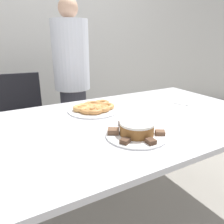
{
  "coord_description": "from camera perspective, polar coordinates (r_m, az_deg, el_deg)",
  "views": [
    {
      "loc": [
        -0.67,
        -1.07,
        1.22
      ],
      "look_at": [
        -0.06,
        0.01,
        0.8
      ],
      "focal_mm": 35.0,
      "sensor_mm": 36.0,
      "label": 1
    }
  ],
  "objects": [
    {
      "name": "table",
      "position": [
        1.38,
        2.34,
        -4.72
      ],
      "size": [
        1.92,
        1.07,
        0.74
      ],
      "color": "silver",
      "rests_on": "ground_plane"
    },
    {
      "name": "donut_5",
      "position": [
        1.5,
        -7.99,
        1.02
      ],
      "size": [
        0.12,
        0.12,
        0.03
      ],
      "color": "tan",
      "rests_on": "plate_donuts"
    },
    {
      "name": "ground_plane",
      "position": [
        1.76,
        2.02,
        -25.32
      ],
      "size": [
        12.0,
        12.0,
        0.0
      ],
      "primitive_type": "plane",
      "color": "gray"
    },
    {
      "name": "donut_4",
      "position": [
        1.54,
        -6.88,
        1.47
      ],
      "size": [
        0.12,
        0.12,
        0.03
      ],
      "color": "#D18E4C",
      "rests_on": "plate_donuts"
    },
    {
      "name": "donut_1",
      "position": [
        1.53,
        -1.53,
        1.52
      ],
      "size": [
        0.12,
        0.12,
        0.03
      ],
      "color": "tan",
      "rests_on": "plate_donuts"
    },
    {
      "name": "person_standing",
      "position": [
        2.09,
        -10.31,
        7.29
      ],
      "size": [
        0.33,
        0.33,
        1.55
      ],
      "color": "#383842",
      "rests_on": "ground_plane"
    },
    {
      "name": "plate_donuts",
      "position": [
        1.52,
        -4.79,
        0.53
      ],
      "size": [
        0.36,
        0.36,
        0.01
      ],
      "color": "white",
      "rests_on": "table"
    },
    {
      "name": "donut_6",
      "position": [
        1.46,
        -6.07,
        0.46
      ],
      "size": [
        0.12,
        0.12,
        0.03
      ],
      "color": "#C68447",
      "rests_on": "plate_donuts"
    },
    {
      "name": "napkin",
      "position": [
        1.8,
        18.22,
        2.51
      ],
      "size": [
        0.19,
        0.17,
        0.01
      ],
      "color": "white",
      "rests_on": "table"
    },
    {
      "name": "wall_back",
      "position": [
        2.79,
        -16.47,
        19.67
      ],
      "size": [
        8.0,
        0.05,
        2.6
      ],
      "color": "silver",
      "rests_on": "ground_plane"
    },
    {
      "name": "office_chair_left",
      "position": [
        2.16,
        -22.25,
        -3.82
      ],
      "size": [
        0.49,
        0.49,
        0.92
      ],
      "rotation": [
        0.0,
        0.0,
        -0.11
      ],
      "color": "black",
      "rests_on": "ground_plane"
    },
    {
      "name": "plate_cake",
      "position": [
        1.14,
        6.43,
        -5.94
      ],
      "size": [
        0.32,
        0.32,
        0.01
      ],
      "color": "white",
      "rests_on": "table"
    },
    {
      "name": "lamington_4",
      "position": [
        1.05,
        10.1,
        -7.55
      ],
      "size": [
        0.04,
        0.05,
        0.02
      ],
      "rotation": [
        0.0,
        0.0,
        4.68
      ],
      "color": "#513828",
      "rests_on": "plate_cake"
    },
    {
      "name": "donut_8",
      "position": [
        1.48,
        -2.75,
        0.96
      ],
      "size": [
        0.11,
        0.11,
        0.04
      ],
      "color": "#D18E4C",
      "rests_on": "plate_donuts"
    },
    {
      "name": "lamington_5",
      "position": [
        1.15,
        12.45,
        -5.27
      ],
      "size": [
        0.06,
        0.06,
        0.02
      ],
      "rotation": [
        0.0,
        0.0,
        5.73
      ],
      "color": "brown",
      "rests_on": "plate_cake"
    },
    {
      "name": "lamington_3",
      "position": [
        1.04,
        3.47,
        -7.54
      ],
      "size": [
        0.06,
        0.06,
        0.02
      ],
      "rotation": [
        0.0,
        0.0,
        3.63
      ],
      "color": "#513828",
      "rests_on": "plate_cake"
    },
    {
      "name": "donut_0",
      "position": [
        1.52,
        -4.81,
        1.22
      ],
      "size": [
        0.12,
        0.12,
        0.03
      ],
      "color": "#D18E4C",
      "rests_on": "plate_donuts"
    },
    {
      "name": "lamington_0",
      "position": [
        1.24,
        8.94,
        -3.28
      ],
      "size": [
        0.06,
        0.06,
        0.02
      ],
      "rotation": [
        0.0,
        0.0,
        0.49
      ],
      "color": "brown",
      "rests_on": "plate_cake"
    },
    {
      "name": "lamington_2",
      "position": [
        1.13,
        0.37,
        -5.02
      ],
      "size": [
        0.08,
        0.07,
        0.03
      ],
      "rotation": [
        0.0,
        0.0,
        2.58
      ],
      "color": "brown",
      "rests_on": "plate_cake"
    },
    {
      "name": "frosted_cake",
      "position": [
        1.13,
        6.5,
        -4.15
      ],
      "size": [
        0.18,
        0.18,
        0.07
      ],
      "color": "brown",
      "rests_on": "plate_cake"
    },
    {
      "name": "donut_3",
      "position": [
        1.58,
        -5.21,
        1.97
      ],
      "size": [
        0.12,
        0.12,
        0.03
      ],
      "color": "#C68447",
      "rests_on": "plate_donuts"
    },
    {
      "name": "lamington_1",
      "position": [
        1.23,
        3.37,
        -3.13
      ],
      "size": [
        0.05,
        0.06,
        0.03
      ],
      "rotation": [
        0.0,
        0.0,
        1.54
      ],
      "color": "#513828",
      "rests_on": "plate_cake"
    },
    {
      "name": "donut_2",
      "position": [
        1.59,
        -2.68,
        2.29
      ],
      "size": [
        0.11,
        0.11,
        0.04
      ],
      "color": "#C68447",
      "rests_on": "plate_donuts"
    },
    {
      "name": "donut_7",
      "position": [
        1.45,
        -4.73,
        0.47
      ],
      "size": [
        0.12,
        0.12,
        0.03
      ],
      "color": "#C68447",
      "rests_on": "plate_donuts"
    }
  ]
}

